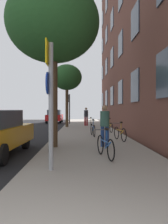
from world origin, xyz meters
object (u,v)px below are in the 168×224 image
(bicycle_4, at_px, (91,124))
(car_1, at_px, (55,116))
(bicycle_0, at_px, (105,146))
(pedestrian_0, at_px, (105,123))
(tree_near, at_px, (53,24))
(bicycle_3, at_px, (109,127))
(bicycle_2, at_px, (93,129))
(sign_post, at_px, (50,95))
(tree_far, at_px, (67,78))
(traffic_light, at_px, (69,103))
(pedestrian_1, at_px, (86,115))
(bicycle_1, at_px, (120,133))

(bicycle_4, height_order, car_1, car_1)
(bicycle_0, height_order, car_1, car_1)
(pedestrian_0, bearing_deg, bicycle_4, 90.79)
(tree_near, height_order, bicycle_3, tree_near)
(pedestrian_0, bearing_deg, bicycle_2, 94.36)
(sign_post, distance_m, bicycle_2, 7.51)
(tree_far, distance_m, bicycle_2, 8.22)
(traffic_light, height_order, bicycle_4, traffic_light)
(bicycle_2, xyz_separation_m, pedestrian_1, (-0.14, 8.52, 0.61))
(traffic_light, height_order, bicycle_1, traffic_light)
(traffic_light, height_order, bicycle_3, traffic_light)
(traffic_light, height_order, tree_far, tree_far)
(traffic_light, bearing_deg, bicycle_0, -83.26)
(bicycle_1, bearing_deg, bicycle_2, 123.30)
(bicycle_0, bearing_deg, pedestrian_1, 90.76)
(tree_near, relative_size, bicycle_3, 3.98)
(sign_post, xyz_separation_m, tree_far, (-0.38, 14.14, 2.46))
(bicycle_0, xyz_separation_m, bicycle_1, (1.18, 3.89, -0.00))
(bicycle_0, height_order, pedestrian_0, pedestrian_0)
(sign_post, relative_size, tree_near, 0.48)
(tree_far, xyz_separation_m, bicycle_3, (3.13, -4.65, -3.98))
(bicycle_4, bearing_deg, pedestrian_0, -89.21)
(sign_post, distance_m, bicycle_3, 10.00)
(tree_near, relative_size, tree_far, 1.21)
(car_1, bearing_deg, bicycle_4, -67.26)
(traffic_light, distance_m, bicycle_4, 6.62)
(tree_near, relative_size, bicycle_1, 4.12)
(bicycle_4, bearing_deg, tree_near, -102.63)
(pedestrian_0, bearing_deg, traffic_light, 98.54)
(sign_post, distance_m, car_1, 22.23)
(bicycle_4, bearing_deg, traffic_light, 109.45)
(tree_far, bearing_deg, bicycle_4, -39.30)
(bicycle_2, bearing_deg, tree_near, -116.76)
(pedestrian_0, bearing_deg, tree_near, -179.56)
(bicycle_0, relative_size, bicycle_3, 1.02)
(tree_near, bearing_deg, bicycle_2, 63.24)
(tree_near, xyz_separation_m, car_1, (-2.02, 18.55, -4.32))
(bicycle_4, bearing_deg, sign_post, -97.61)
(traffic_light, bearing_deg, tree_near, -89.57)
(bicycle_2, relative_size, bicycle_3, 1.03)
(pedestrian_1, bearing_deg, traffic_light, 123.54)
(pedestrian_0, bearing_deg, pedestrian_1, 91.95)
(bicycle_2, distance_m, pedestrian_0, 3.71)
(bicycle_0, relative_size, pedestrian_0, 1.00)
(sign_post, bearing_deg, tree_far, 91.53)
(bicycle_0, height_order, bicycle_2, bicycle_2)
(bicycle_3, distance_m, pedestrian_1, 6.40)
(bicycle_0, bearing_deg, tree_near, 132.20)
(tree_near, xyz_separation_m, bicycle_0, (1.90, -2.10, -4.67))
(bicycle_2, relative_size, car_1, 0.42)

